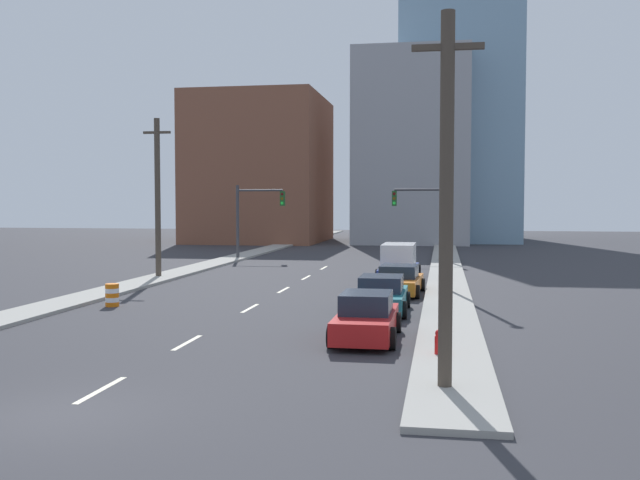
% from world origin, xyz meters
% --- Properties ---
extents(ground_plane, '(200.00, 200.00, 0.00)m').
position_xyz_m(ground_plane, '(0.00, 0.00, 0.00)').
color(ground_plane, '#333338').
extents(sidewalk_left, '(2.06, 92.72, 0.15)m').
position_xyz_m(sidewalk_left, '(-8.01, 46.36, 0.07)').
color(sidewalk_left, '#9E9B93').
rests_on(sidewalk_left, ground).
extents(sidewalk_right, '(2.06, 92.72, 0.15)m').
position_xyz_m(sidewalk_right, '(8.01, 46.36, 0.07)').
color(sidewalk_right, '#9E9B93').
rests_on(sidewalk_right, ground).
extents(lane_stripe_at_2m, '(0.16, 2.40, 0.01)m').
position_xyz_m(lane_stripe_at_2m, '(0.00, 2.00, 0.00)').
color(lane_stripe_at_2m, beige).
rests_on(lane_stripe_at_2m, ground).
extents(lane_stripe_at_8m, '(0.16, 2.40, 0.01)m').
position_xyz_m(lane_stripe_at_8m, '(0.00, 7.63, 0.00)').
color(lane_stripe_at_8m, beige).
rests_on(lane_stripe_at_8m, ground).
extents(lane_stripe_at_15m, '(0.16, 2.40, 0.01)m').
position_xyz_m(lane_stripe_at_15m, '(0.00, 14.92, 0.00)').
color(lane_stripe_at_15m, beige).
rests_on(lane_stripe_at_15m, ground).
extents(lane_stripe_at_21m, '(0.16, 2.40, 0.01)m').
position_xyz_m(lane_stripe_at_21m, '(0.00, 21.15, 0.00)').
color(lane_stripe_at_21m, beige).
rests_on(lane_stripe_at_21m, ground).
extents(lane_stripe_at_27m, '(0.16, 2.40, 0.01)m').
position_xyz_m(lane_stripe_at_27m, '(0.00, 27.10, 0.00)').
color(lane_stripe_at_27m, beige).
rests_on(lane_stripe_at_27m, ground).
extents(lane_stripe_at_33m, '(0.16, 2.40, 0.01)m').
position_xyz_m(lane_stripe_at_33m, '(0.00, 33.33, 0.00)').
color(lane_stripe_at_33m, beige).
rests_on(lane_stripe_at_33m, ground).
extents(building_brick_left, '(14.00, 16.00, 16.05)m').
position_xyz_m(building_brick_left, '(-12.35, 64.61, 8.03)').
color(building_brick_left, brown).
rests_on(building_brick_left, ground).
extents(building_office_center, '(12.00, 20.00, 20.21)m').
position_xyz_m(building_office_center, '(4.46, 68.61, 10.11)').
color(building_office_center, '#99999E').
rests_on(building_office_center, ground).
extents(building_glass_right, '(13.00, 20.00, 34.92)m').
position_xyz_m(building_glass_right, '(9.52, 72.61, 17.46)').
color(building_glass_right, '#7A9EB7').
rests_on(building_glass_right, ground).
extents(traffic_signal_left, '(3.81, 0.35, 5.67)m').
position_xyz_m(traffic_signal_left, '(-6.56, 39.35, 3.66)').
color(traffic_signal_left, '#38383D').
rests_on(traffic_signal_left, ground).
extents(traffic_signal_right, '(3.81, 0.35, 5.67)m').
position_xyz_m(traffic_signal_right, '(6.66, 39.35, 3.66)').
color(traffic_signal_right, '#38383D').
rests_on(traffic_signal_right, ground).
extents(utility_pole_right_near, '(1.60, 0.32, 8.57)m').
position_xyz_m(utility_pole_right_near, '(7.81, 3.14, 4.40)').
color(utility_pole_right_near, '#473D33').
rests_on(utility_pole_right_near, ground).
extents(utility_pole_left_mid, '(1.60, 0.32, 9.09)m').
position_xyz_m(utility_pole_left_mid, '(-8.23, 25.24, 4.67)').
color(utility_pole_left_mid, '#473D33').
rests_on(utility_pole_left_mid, ground).
extents(traffic_barrel, '(0.56, 0.56, 0.95)m').
position_xyz_m(traffic_barrel, '(-5.80, 14.45, 0.47)').
color(traffic_barrel, orange).
rests_on(traffic_barrel, ground).
extents(street_lamp, '(0.44, 0.44, 9.00)m').
position_xyz_m(street_lamp, '(7.94, 21.72, 5.18)').
color(street_lamp, '#4C4C51').
rests_on(street_lamp, ground).
extents(fire_hydrant, '(0.26, 0.26, 0.84)m').
position_xyz_m(fire_hydrant, '(7.67, 6.58, 0.41)').
color(fire_hydrant, red).
rests_on(fire_hydrant, ground).
extents(sedan_red, '(2.04, 4.60, 1.50)m').
position_xyz_m(sedan_red, '(5.40, 9.02, 0.68)').
color(sedan_red, red).
rests_on(sedan_red, ground).
extents(sedan_teal, '(2.15, 4.66, 1.45)m').
position_xyz_m(sedan_teal, '(5.39, 14.70, 0.67)').
color(sedan_teal, '#196B75').
rests_on(sedan_teal, ground).
extents(sedan_orange, '(2.37, 4.74, 1.38)m').
position_xyz_m(sedan_orange, '(5.74, 20.47, 0.63)').
color(sedan_orange, orange).
rests_on(sedan_orange, ground).
extents(box_truck_blue, '(2.35, 5.69, 2.00)m').
position_xyz_m(box_truck_blue, '(5.32, 27.33, 0.95)').
color(box_truck_blue, navy).
rests_on(box_truck_blue, ground).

